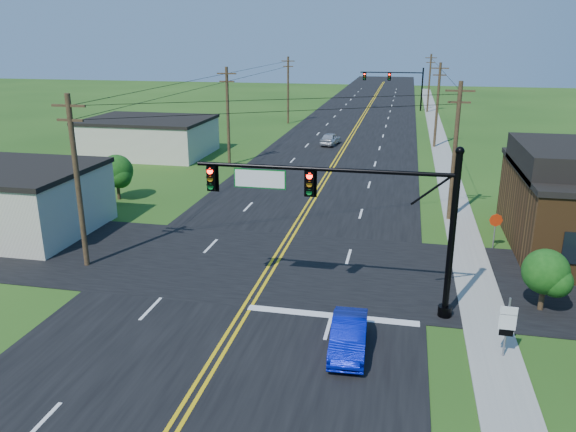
% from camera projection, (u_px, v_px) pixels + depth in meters
% --- Properties ---
extents(ground, '(260.00, 260.00, 0.00)m').
position_uv_depth(ground, '(184.00, 403.00, 18.67)').
color(ground, '#1F4313').
rests_on(ground, ground).
extents(road_main, '(16.00, 220.00, 0.04)m').
position_uv_depth(road_main, '(347.00, 141.00, 65.24)').
color(road_main, black).
rests_on(road_main, ground).
extents(road_cross, '(70.00, 10.00, 0.04)m').
position_uv_depth(road_cross, '(270.00, 265.00, 29.84)').
color(road_cross, black).
rests_on(road_cross, ground).
extents(sidewalk, '(2.00, 160.00, 0.08)m').
position_uv_depth(sidewalk, '(445.00, 163.00, 53.86)').
color(sidewalk, gray).
rests_on(sidewalk, ground).
extents(signal_mast_main, '(11.30, 0.60, 7.48)m').
position_uv_depth(signal_mast_main, '(345.00, 206.00, 23.81)').
color(signal_mast_main, black).
rests_on(signal_mast_main, ground).
extents(signal_mast_far, '(10.98, 0.60, 7.48)m').
position_uv_depth(signal_mast_far, '(395.00, 82.00, 90.93)').
color(signal_mast_far, black).
rests_on(signal_mast_far, ground).
extents(cream_bldg_near, '(10.20, 8.20, 4.10)m').
position_uv_depth(cream_bldg_near, '(8.00, 200.00, 34.41)').
color(cream_bldg_near, silver).
rests_on(cream_bldg_near, ground).
extents(cream_bldg_far, '(12.20, 9.20, 3.70)m').
position_uv_depth(cream_bldg_far, '(149.00, 136.00, 57.22)').
color(cream_bldg_far, silver).
rests_on(cream_bldg_far, ground).
extents(utility_pole_left_a, '(1.80, 0.28, 9.00)m').
position_uv_depth(utility_pole_left_a, '(77.00, 179.00, 28.40)').
color(utility_pole_left_a, '#322316').
rests_on(utility_pole_left_a, ground).
extents(utility_pole_left_b, '(1.80, 0.28, 9.00)m').
position_uv_depth(utility_pole_left_b, '(228.00, 115.00, 51.69)').
color(utility_pole_left_b, '#322316').
rests_on(utility_pole_left_b, ground).
extents(utility_pole_left_c, '(1.80, 0.28, 9.00)m').
position_uv_depth(utility_pole_left_c, '(288.00, 89.00, 76.84)').
color(utility_pole_left_c, '#322316').
rests_on(utility_pole_left_c, ground).
extents(utility_pole_right_a, '(1.80, 0.28, 9.00)m').
position_uv_depth(utility_pole_right_a, '(455.00, 150.00, 35.80)').
color(utility_pole_right_a, '#322316').
rests_on(utility_pole_right_a, ground).
extents(utility_pole_right_b, '(1.80, 0.28, 9.00)m').
position_uv_depth(utility_pole_right_b, '(437.00, 104.00, 60.02)').
color(utility_pole_right_b, '#322316').
rests_on(utility_pole_right_b, ground).
extents(utility_pole_right_c, '(1.80, 0.28, 9.00)m').
position_uv_depth(utility_pole_right_c, '(429.00, 82.00, 87.96)').
color(utility_pole_right_c, '#322316').
rests_on(utility_pole_right_c, ground).
extents(tree_right_back, '(3.00, 3.00, 4.10)m').
position_uv_depth(tree_right_back, '(540.00, 172.00, 38.96)').
color(tree_right_back, '#322316').
rests_on(tree_right_back, ground).
extents(shrub_corner, '(2.00, 2.00, 2.86)m').
position_uv_depth(shrub_corner, '(546.00, 272.00, 24.40)').
color(shrub_corner, '#322316').
rests_on(shrub_corner, ground).
extents(tree_left, '(2.40, 2.40, 3.37)m').
position_uv_depth(tree_left, '(117.00, 171.00, 41.24)').
color(tree_left, '#322316').
rests_on(tree_left, ground).
extents(blue_car, '(1.50, 3.89, 1.26)m').
position_uv_depth(blue_car, '(349.00, 337.00, 21.52)').
color(blue_car, '#0713AD').
rests_on(blue_car, ground).
extents(distant_car, '(2.14, 4.16, 1.36)m').
position_uv_depth(distant_car, '(330.00, 139.00, 62.46)').
color(distant_car, silver).
rests_on(distant_car, ground).
extents(route_sign, '(0.62, 0.10, 2.50)m').
position_uv_depth(route_sign, '(507.00, 324.00, 20.81)').
color(route_sign, slate).
rests_on(route_sign, ground).
extents(stop_sign, '(0.75, 0.14, 2.11)m').
position_uv_depth(stop_sign, '(496.00, 224.00, 31.68)').
color(stop_sign, slate).
rests_on(stop_sign, ground).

